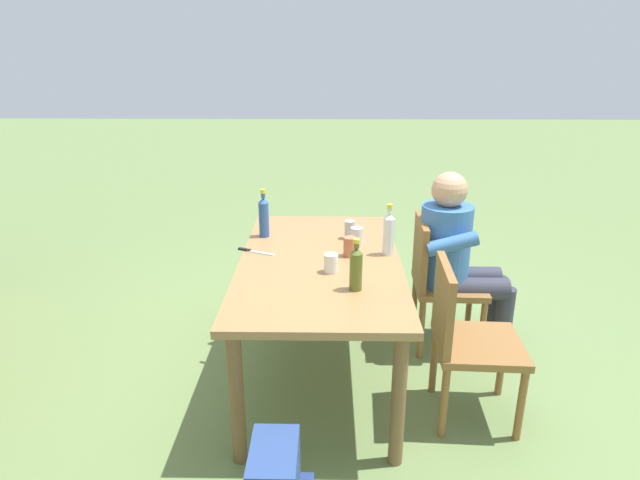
{
  "coord_description": "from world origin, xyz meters",
  "views": [
    {
      "loc": [
        -2.83,
        -0.05,
        1.9
      ],
      "look_at": [
        0.0,
        0.0,
        0.87
      ],
      "focal_mm": 30.18,
      "sensor_mm": 36.0,
      "label": 1
    }
  ],
  "objects_px": {
    "person_in_white_shirt": "(457,253)",
    "bottle_clear": "(388,233)",
    "cup_steel": "(350,230)",
    "dining_table": "(320,275)",
    "chair_near_left": "(464,334)",
    "bottle_olive": "(356,268)",
    "cup_white": "(331,263)",
    "table_knife": "(253,251)",
    "chair_near_right": "(437,277)",
    "cup_glass": "(357,237)",
    "cup_terracotta": "(350,247)",
    "bottle_blue": "(264,216)"
  },
  "relations": [
    {
      "from": "cup_white",
      "to": "dining_table",
      "type": "bearing_deg",
      "value": 19.55
    },
    {
      "from": "bottle_clear",
      "to": "chair_near_left",
      "type": "bearing_deg",
      "value": -141.67
    },
    {
      "from": "bottle_clear",
      "to": "cup_terracotta",
      "type": "distance_m",
      "value": 0.24
    },
    {
      "from": "cup_steel",
      "to": "table_knife",
      "type": "relative_size",
      "value": 0.51
    },
    {
      "from": "dining_table",
      "to": "cup_steel",
      "type": "xyz_separation_m",
      "value": [
        0.36,
        -0.18,
        0.15
      ]
    },
    {
      "from": "chair_near_right",
      "to": "cup_white",
      "type": "bearing_deg",
      "value": 128.18
    },
    {
      "from": "chair_near_right",
      "to": "person_in_white_shirt",
      "type": "relative_size",
      "value": 0.74
    },
    {
      "from": "chair_near_right",
      "to": "bottle_blue",
      "type": "bearing_deg",
      "value": 88.84
    },
    {
      "from": "chair_near_right",
      "to": "cup_steel",
      "type": "xyz_separation_m",
      "value": [
        -0.01,
        0.57,
        0.32
      ]
    },
    {
      "from": "bottle_blue",
      "to": "cup_terracotta",
      "type": "distance_m",
      "value": 0.63
    },
    {
      "from": "cup_white",
      "to": "table_knife",
      "type": "distance_m",
      "value": 0.54
    },
    {
      "from": "chair_near_right",
      "to": "table_knife",
      "type": "bearing_deg",
      "value": 102.49
    },
    {
      "from": "bottle_blue",
      "to": "bottle_olive",
      "type": "bearing_deg",
      "value": -145.22
    },
    {
      "from": "table_knife",
      "to": "dining_table",
      "type": "bearing_deg",
      "value": -106.5
    },
    {
      "from": "dining_table",
      "to": "chair_near_left",
      "type": "relative_size",
      "value": 1.88
    },
    {
      "from": "dining_table",
      "to": "cup_white",
      "type": "xyz_separation_m",
      "value": [
        -0.17,
        -0.06,
        0.14
      ]
    },
    {
      "from": "cup_steel",
      "to": "dining_table",
      "type": "bearing_deg",
      "value": 153.61
    },
    {
      "from": "bottle_blue",
      "to": "cup_terracotta",
      "type": "xyz_separation_m",
      "value": [
        -0.33,
        -0.53,
        -0.08
      ]
    },
    {
      "from": "chair_near_right",
      "to": "bottle_blue",
      "type": "xyz_separation_m",
      "value": [
        0.02,
        1.11,
        0.4
      ]
    },
    {
      "from": "cup_terracotta",
      "to": "cup_steel",
      "type": "bearing_deg",
      "value": -1.97
    },
    {
      "from": "chair_near_right",
      "to": "table_knife",
      "type": "xyz_separation_m",
      "value": [
        -0.25,
        1.15,
        0.27
      ]
    },
    {
      "from": "cup_glass",
      "to": "chair_near_left",
      "type": "bearing_deg",
      "value": -137.55
    },
    {
      "from": "cup_glass",
      "to": "cup_terracotta",
      "type": "distance_m",
      "value": 0.17
    },
    {
      "from": "chair_near_right",
      "to": "chair_near_left",
      "type": "distance_m",
      "value": 0.74
    },
    {
      "from": "cup_white",
      "to": "bottle_olive",
      "type": "bearing_deg",
      "value": -150.51
    },
    {
      "from": "person_in_white_shirt",
      "to": "cup_terracotta",
      "type": "distance_m",
      "value": 0.77
    },
    {
      "from": "dining_table",
      "to": "cup_steel",
      "type": "distance_m",
      "value": 0.43
    },
    {
      "from": "cup_white",
      "to": "cup_terracotta",
      "type": "xyz_separation_m",
      "value": [
        0.24,
        -0.11,
        0.01
      ]
    },
    {
      "from": "table_knife",
      "to": "bottle_olive",
      "type": "bearing_deg",
      "value": -131.19
    },
    {
      "from": "person_in_white_shirt",
      "to": "bottle_clear",
      "type": "xyz_separation_m",
      "value": [
        -0.28,
        0.47,
        0.23
      ]
    },
    {
      "from": "dining_table",
      "to": "cup_white",
      "type": "bearing_deg",
      "value": -160.45
    },
    {
      "from": "chair_near_left",
      "to": "bottle_blue",
      "type": "bearing_deg",
      "value": 55.76
    },
    {
      "from": "bottle_olive",
      "to": "cup_white",
      "type": "bearing_deg",
      "value": 29.49
    },
    {
      "from": "table_knife",
      "to": "cup_terracotta",
      "type": "bearing_deg",
      "value": -95.42
    },
    {
      "from": "dining_table",
      "to": "table_knife",
      "type": "bearing_deg",
      "value": 73.5
    },
    {
      "from": "chair_near_right",
      "to": "bottle_olive",
      "type": "height_order",
      "value": "bottle_olive"
    },
    {
      "from": "chair_near_left",
      "to": "cup_white",
      "type": "bearing_deg",
      "value": 74.55
    },
    {
      "from": "bottle_blue",
      "to": "cup_glass",
      "type": "distance_m",
      "value": 0.61
    },
    {
      "from": "chair_near_left",
      "to": "cup_glass",
      "type": "bearing_deg",
      "value": 42.45
    },
    {
      "from": "chair_near_left",
      "to": "bottle_clear",
      "type": "relative_size",
      "value": 2.87
    },
    {
      "from": "cup_white",
      "to": "cup_steel",
      "type": "bearing_deg",
      "value": -12.45
    },
    {
      "from": "cup_white",
      "to": "cup_terracotta",
      "type": "distance_m",
      "value": 0.26
    },
    {
      "from": "cup_white",
      "to": "cup_steel",
      "type": "distance_m",
      "value": 0.55
    },
    {
      "from": "person_in_white_shirt",
      "to": "bottle_olive",
      "type": "relative_size",
      "value": 4.39
    },
    {
      "from": "person_in_white_shirt",
      "to": "bottle_olive",
      "type": "height_order",
      "value": "person_in_white_shirt"
    },
    {
      "from": "chair_near_right",
      "to": "cup_glass",
      "type": "relative_size",
      "value": 7.33
    },
    {
      "from": "cup_white",
      "to": "table_knife",
      "type": "bearing_deg",
      "value": 57.54
    },
    {
      "from": "bottle_clear",
      "to": "cup_steel",
      "type": "xyz_separation_m",
      "value": [
        0.27,
        0.21,
        -0.07
      ]
    },
    {
      "from": "bottle_clear",
      "to": "cup_white",
      "type": "relative_size",
      "value": 2.95
    },
    {
      "from": "cup_steel",
      "to": "person_in_white_shirt",
      "type": "bearing_deg",
      "value": -89.48
    }
  ]
}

